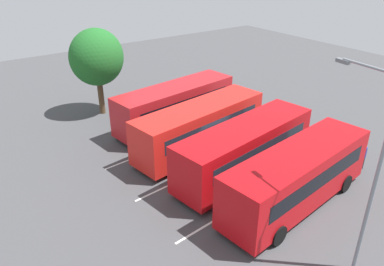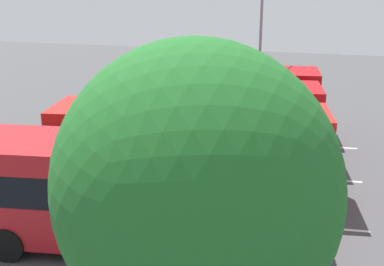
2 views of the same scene
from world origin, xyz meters
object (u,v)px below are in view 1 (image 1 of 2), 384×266
(bus_far_left, at_px, (298,176))
(bus_far_right, at_px, (176,105))
(pedestrian, at_px, (363,154))
(street_lamp, at_px, (373,166))
(bus_center_left, at_px, (245,148))
(bus_center_right, at_px, (200,126))
(depot_tree, at_px, (97,58))

(bus_far_left, relative_size, bus_far_right, 1.00)
(bus_far_right, xyz_separation_m, pedestrian, (5.83, -11.44, -0.77))
(bus_far_right, height_order, pedestrian, bus_far_right)
(bus_far_left, height_order, street_lamp, street_lamp)
(bus_center_left, bearing_deg, bus_far_right, 78.91)
(bus_center_right, height_order, bus_far_right, same)
(bus_center_right, relative_size, pedestrian, 6.01)
(bus_center_right, bearing_deg, pedestrian, -57.02)
(pedestrian, bearing_deg, bus_center_right, -72.36)
(bus_center_left, distance_m, depot_tree, 13.94)
(pedestrian, bearing_deg, bus_center_left, -53.99)
(street_lamp, bearing_deg, bus_far_right, 0.66)
(pedestrian, distance_m, street_lamp, 9.33)
(depot_tree, bearing_deg, bus_far_left, -79.03)
(bus_center_left, distance_m, street_lamp, 8.47)
(bus_far_left, relative_size, depot_tree, 1.45)
(bus_center_left, height_order, bus_center_right, same)
(bus_center_left, bearing_deg, bus_center_right, 86.84)
(bus_far_left, distance_m, pedestrian, 6.05)
(pedestrian, relative_size, depot_tree, 0.24)
(bus_far_left, height_order, pedestrian, bus_far_left)
(pedestrian, xyz_separation_m, depot_tree, (-9.29, 16.92, 3.57))
(bus_far_left, height_order, bus_center_right, same)
(bus_center_right, xyz_separation_m, depot_tree, (-2.74, 9.48, 2.81))
(bus_far_left, height_order, depot_tree, depot_tree)
(bus_far_left, xyz_separation_m, pedestrian, (6.01, 0.01, -0.77))
(bus_far_left, bearing_deg, bus_center_left, 86.20)
(street_lamp, bearing_deg, bus_center_left, -2.32)
(bus_far_left, xyz_separation_m, street_lamp, (-1.39, -4.15, 3.11))
(depot_tree, bearing_deg, pedestrian, -61.24)
(bus_far_left, bearing_deg, bus_far_right, 82.23)
(bus_center_left, distance_m, pedestrian, 7.22)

